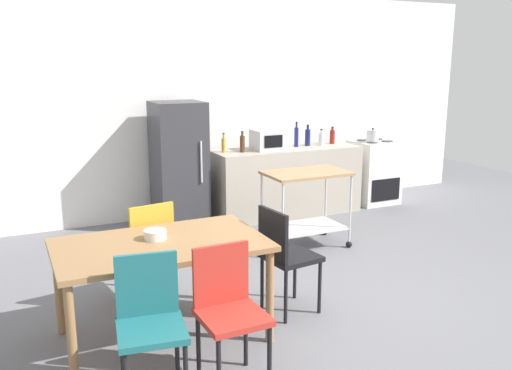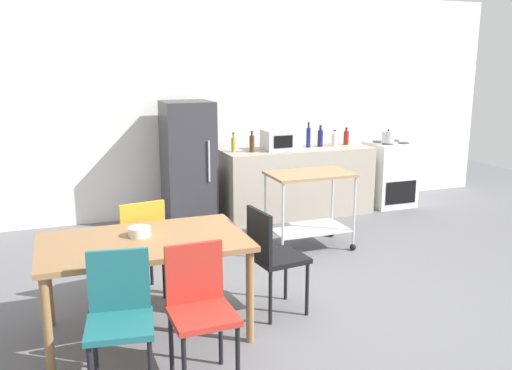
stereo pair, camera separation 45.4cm
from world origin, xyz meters
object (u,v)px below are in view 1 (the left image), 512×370
Objects in this scene: bottle_sesame_oil at (321,139)px; microwave at (270,140)px; fruit_bowl at (155,235)px; kitchen_cart at (306,196)px; kettle at (373,136)px; refrigerator at (179,165)px; bottle_sparkling_water at (296,136)px; chair_black at (284,253)px; chair_teal at (150,318)px; bottle_soda at (224,145)px; bottle_soy_sauce at (242,143)px; chair_mustard at (147,245)px; bottle_wine at (332,136)px; stove_oven at (373,172)px; bottle_vinegar at (308,137)px; chair_red at (228,306)px; dining_table at (161,253)px.

microwave is at bearing -177.42° from bottle_sesame_oil.
fruit_bowl is (-2.20, -2.49, -0.24)m from microwave.
kettle is at bearing 33.60° from kitchen_cart.
bottle_sparkling_water is (1.63, -0.05, 0.26)m from refrigerator.
chair_black is at bearing -126.28° from kitchen_cart.
bottle_soda is (1.82, 3.31, 0.48)m from chair_teal.
kitchen_cart is 3.41× the size of bottle_soy_sauce.
chair_mustard is 3.76m from bottle_wine.
bottle_vinegar reaches higher than stove_oven.
bottle_wine is at bearing 38.79° from fruit_bowl.
chair_red is (0.49, -0.04, 0.00)m from chair_teal.
stove_oven is at bearing -5.59° from bottle_wine.
chair_teal is 3.02m from kitchen_cart.
refrigerator reaches higher than fruit_bowl.
chair_mustard is 5.44× the size of fruit_bowl.
bottle_soda is at bearing -4.28° from refrigerator.
bottle_sparkling_water reaches higher than chair_mustard.
stove_oven is 3.20× the size of bottle_vinegar.
bottle_soda is 3.00m from fruit_bowl.
refrigerator is (0.74, 3.40, 0.26)m from chair_red.
bottle_sesame_oil reaches higher than chair_mustard.
dining_table is at bearing -136.50° from bottle_vinegar.
stove_oven is 1.04m from bottle_sesame_oil.
bottle_sesame_oil is (3.25, 3.29, 0.47)m from chair_teal.
dining_table is 9.16× the size of fruit_bowl.
bottle_soy_sauce is 1.13× the size of bottle_wine.
bottle_soda is (1.56, 2.63, 0.33)m from dining_table.
chair_teal is (-0.26, -0.68, -0.15)m from dining_table.
fruit_bowl is 4.48m from kettle.
stove_oven is at bearing 34.02° from kitchen_cart.
chair_black is 2.74m from bottle_soda.
bottle_wine reaches higher than chair_teal.
chair_mustard is 1.16m from chair_black.
bottle_soda is at bearing -178.99° from bottle_wine.
chair_mustard is 0.63m from fruit_bowl.
bottle_soy_sauce is (0.79, -0.14, 0.24)m from refrigerator.
bottle_vinegar is 1.32× the size of bottle_sesame_oil.
chair_red is (0.23, -0.72, -0.15)m from dining_table.
dining_table is at bearing -79.94° from fruit_bowl.
bottle_soda reaches higher than kettle.
refrigerator is 5.38× the size of bottle_vinegar.
bottle_soy_sauce reaches higher than kitchen_cart.
bottle_soy_sauce is at bearing -141.28° from chair_mustard.
dining_table is 2.40m from kitchen_cart.
chair_mustard is at bearing -147.25° from bottle_wine.
dining_table is 3.26× the size of microwave.
refrigerator reaches higher than stove_oven.
bottle_sparkling_water is (1.05, -0.00, 0.04)m from bottle_soda.
kettle is (0.77, -0.12, 0.01)m from bottle_sesame_oil.
bottle_sesame_oil is at bearing 40.13° from fruit_bowl.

